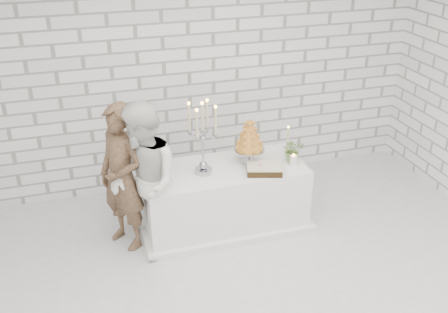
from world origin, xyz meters
TOP-DOWN VIEW (x-y plane):
  - ground at (0.00, 0.00)m, footprint 6.00×5.00m
  - wall_back at (0.00, 2.50)m, footprint 6.00×0.01m
  - cake_table at (0.09, 1.34)m, footprint 1.80×0.80m
  - groom at (-1.03, 1.33)m, footprint 0.65×0.71m
  - bride at (-0.83, 1.10)m, footprint 0.71×0.87m
  - candelabra at (-0.16, 1.30)m, footprint 0.38×0.38m
  - croquembouche at (0.40, 1.39)m, footprint 0.41×0.41m
  - chocolate_cake at (0.48, 1.12)m, footprint 0.44×0.37m
  - pillar_candle at (0.84, 1.17)m, footprint 0.10×0.10m
  - extra_taper at (0.90, 1.48)m, footprint 0.06×0.06m
  - flowers at (0.88, 1.28)m, footprint 0.28×0.26m

SIDE VIEW (x-z plane):
  - ground at x=0.00m, z-range -0.01..0.01m
  - cake_table at x=0.09m, z-range 0.00..0.75m
  - chocolate_cake at x=0.48m, z-range 0.75..0.83m
  - pillar_candle at x=0.84m, z-range 0.75..0.87m
  - groom at x=-1.03m, z-range 0.00..1.63m
  - bride at x=-0.83m, z-range 0.00..1.69m
  - flowers at x=0.88m, z-range 0.75..1.02m
  - extra_taper at x=0.90m, z-range 0.75..1.07m
  - croquembouche at x=0.40m, z-range 0.75..1.29m
  - candelabra at x=-0.16m, z-range 0.75..1.57m
  - wall_back at x=0.00m, z-range 0.00..3.00m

